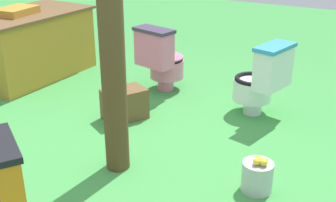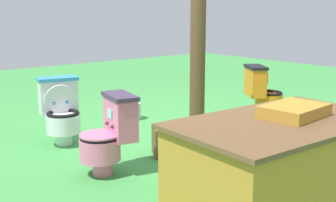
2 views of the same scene
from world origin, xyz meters
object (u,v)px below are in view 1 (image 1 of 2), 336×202
object	(u,v)px
vendor_table	(30,44)
wooden_post	(112,48)
toilet_white	(262,79)
small_crate	(125,104)
toilet_pink	(161,59)
lemon_bucket	(257,176)

from	to	relation	value
vendor_table	wooden_post	size ratio (longest dim) A/B	0.78
toilet_white	small_crate	distance (m)	1.32
toilet_pink	lemon_bucket	distance (m)	2.02
vendor_table	wooden_post	world-z (taller)	wooden_post
small_crate	vendor_table	bearing A→B (deg)	74.08
toilet_white	small_crate	world-z (taller)	toilet_white
wooden_post	vendor_table	bearing A→B (deg)	59.67
wooden_post	small_crate	world-z (taller)	wooden_post
vendor_table	wooden_post	bearing A→B (deg)	-120.33
vendor_table	small_crate	bearing A→B (deg)	-105.92
lemon_bucket	toilet_white	bearing A→B (deg)	16.87
toilet_white	vendor_table	xyz separation A→B (m)	(-0.21, 2.76, 0.02)
toilet_white	lemon_bucket	xyz separation A→B (m)	(-1.22, -0.37, -0.26)
toilet_white	toilet_pink	size ratio (longest dim) A/B	1.00
vendor_table	toilet_white	bearing A→B (deg)	-85.65
toilet_pink	wooden_post	world-z (taller)	wooden_post
toilet_white	small_crate	bearing A→B (deg)	135.25
vendor_table	small_crate	world-z (taller)	vendor_table
small_crate	lemon_bucket	size ratio (longest dim) A/B	1.44
lemon_bucket	vendor_table	bearing A→B (deg)	72.07
wooden_post	lemon_bucket	size ratio (longest dim) A/B	6.92
wooden_post	small_crate	size ratio (longest dim) A/B	4.82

